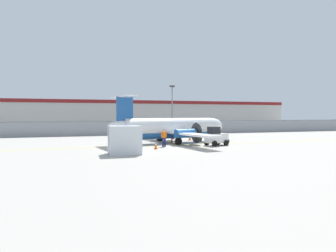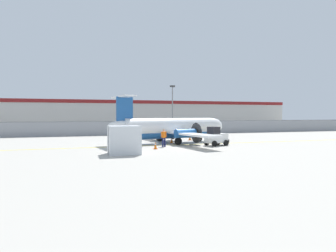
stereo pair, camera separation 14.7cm
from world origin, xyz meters
name	(u,v)px [view 1 (the left image)]	position (x,y,z in m)	size (l,w,h in m)	color
ground_plane	(181,145)	(0.00, 2.00, 0.00)	(140.00, 140.00, 0.01)	#ADA89E
perimeter_fence	(145,127)	(0.00, 18.00, 1.12)	(98.00, 0.10, 2.10)	gray
parking_lot_strip	(131,130)	(0.00, 29.50, 0.06)	(98.00, 17.00, 0.12)	#38383A
background_building	(117,114)	(0.00, 47.99, 3.26)	(91.00, 8.10, 6.50)	beige
commuter_airplane	(173,128)	(-0.13, 4.14, 1.60)	(13.66, 16.04, 4.92)	white
baggage_tug	(216,137)	(3.07, 0.19, 0.86)	(2.53, 1.84, 1.88)	silver
ground_crew_worker	(164,137)	(-2.17, 0.71, 0.95)	(0.54, 0.35, 1.70)	#191E4C
cargo_container	(125,140)	(-6.62, -3.38, 1.10)	(2.44, 2.02, 2.20)	silver
traffic_cone_near_left	(156,146)	(-3.43, -0.93, 0.31)	(0.36, 0.36, 0.64)	orange
traffic_cone_near_right	(190,138)	(2.89, 6.73, 0.31)	(0.36, 0.36, 0.64)	orange
traffic_cone_far_left	(111,142)	(-6.78, 3.92, 0.31)	(0.36, 0.36, 0.64)	orange
traffic_cone_far_right	(172,140)	(-0.30, 4.01, 0.31)	(0.36, 0.36, 0.64)	orange
parked_car_0	(50,128)	(-14.12, 26.18, 0.89)	(4.25, 2.11, 1.58)	#B28C19
parked_car_1	(88,126)	(-7.82, 31.12, 0.89)	(4.35, 2.32, 1.58)	gray
parked_car_2	(112,126)	(-3.57, 28.38, 0.89)	(4.39, 2.44, 1.58)	navy
parked_car_3	(147,127)	(1.70, 23.86, 0.89)	(4.31, 2.23, 1.58)	black
parked_car_4	(165,125)	(7.57, 32.29, 0.89)	(4.25, 2.11, 1.58)	slate
parked_car_5	(204,126)	(13.05, 24.80, 0.89)	(4.26, 2.12, 1.58)	black
apron_light_pole	(172,106)	(3.26, 14.52, 4.30)	(0.70, 0.30, 7.27)	slate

